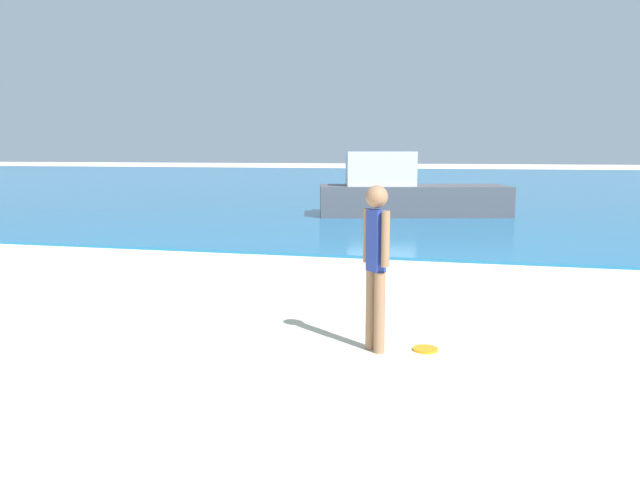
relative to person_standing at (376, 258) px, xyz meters
name	(u,v)px	position (x,y,z in m)	size (l,w,h in m)	color
water	(431,182)	(-1.46, 35.37, -0.95)	(160.00, 60.00, 0.06)	#1E6B9E
person_standing	(376,258)	(0.00, 0.00, 0.00)	(0.30, 0.31, 1.72)	#936B4C
frisbee	(425,349)	(0.51, 0.13, -0.97)	(0.26, 0.26, 0.03)	orange
boat_near	(406,193)	(-0.97, 13.13, -0.23)	(6.11, 3.23, 1.98)	#4C4C51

